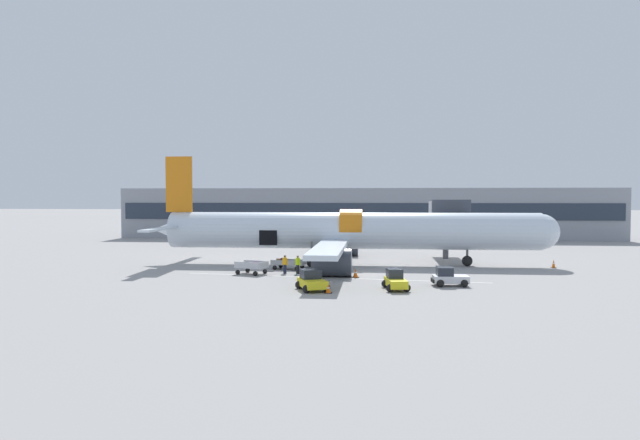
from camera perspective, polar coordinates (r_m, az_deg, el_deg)
The scene contains 17 objects.
ground_plane at distance 48.14m, azimuth 3.57°, elevation -5.47°, with size 500.00×500.00×0.00m, color gray.
apron_marking_line at distance 46.18m, azimuth 1.15°, elevation -5.79°, with size 24.77×3.41×0.01m.
terminal_strip at distance 92.87m, azimuth 4.58°, elevation 0.72°, with size 77.19×12.30×7.89m.
jet_bridge_stub at distance 60.55m, azimuth 12.58°, elevation 0.42°, with size 3.60×9.55×6.27m.
airplane at distance 54.68m, azimuth 2.63°, elevation -1.21°, with size 38.90×32.17×10.50m.
baggage_tug_lead at distance 43.00m, azimuth 12.78°, elevation -5.66°, with size 2.70×1.98×1.38m.
baggage_tug_mid at distance 40.69m, azimuth 7.55°, elevation -6.05°, with size 2.00×3.15×1.43m.
baggage_tug_rear at distance 40.08m, azimuth -0.82°, elevation -6.15°, with size 2.61×3.25×1.42m.
baggage_cart_loading at distance 51.48m, azimuth -3.18°, elevation -4.45°, with size 3.99×2.22×1.01m.
baggage_cart_queued at distance 48.56m, azimuth -6.79°, elevation -4.77°, with size 3.46×2.43×1.09m.
ground_crew_loader_a at distance 49.15m, azimuth 1.50°, elevation -4.31°, with size 0.56×0.43×1.61m.
ground_crew_loader_b at distance 48.53m, azimuth -2.24°, elevation -4.42°, with size 0.52×0.49×1.57m.
ground_crew_driver at distance 51.97m, azimuth -0.04°, elevation -3.98°, with size 0.50×0.50×1.56m.
ground_crew_supervisor at distance 48.75m, azimuth -3.53°, elevation -4.39°, with size 0.52×0.49×1.57m.
safety_cone_nose at distance 56.72m, azimuth 22.32°, elevation -4.09°, with size 0.45×0.45×0.78m.
safety_cone_engine_left at distance 38.87m, azimuth 0.83°, elevation -6.88°, with size 0.52×0.52×0.66m.
safety_cone_wingtip at distance 46.36m, azimuth 3.57°, elevation -5.34°, with size 0.59×0.59×0.74m.
Camera 1 is at (1.71, -47.67, 6.51)m, focal length 32.00 mm.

